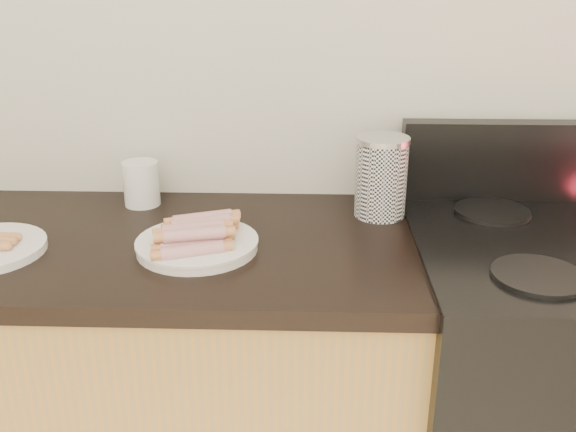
{
  "coord_description": "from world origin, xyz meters",
  "views": [
    {
      "loc": [
        0.16,
        0.39,
        1.48
      ],
      "look_at": [
        0.12,
        1.62,
        0.99
      ],
      "focal_mm": 40.0,
      "sensor_mm": 36.0,
      "label": 1
    }
  ],
  "objects_px": {
    "canister": "(381,177)",
    "mug": "(141,184)",
    "stove": "(559,414)",
    "main_plate": "(197,246)"
  },
  "relations": [
    {
      "from": "main_plate",
      "to": "mug",
      "type": "xyz_separation_m",
      "value": [
        -0.19,
        0.27,
        0.05
      ]
    },
    {
      "from": "stove",
      "to": "mug",
      "type": "height_order",
      "value": "mug"
    },
    {
      "from": "mug",
      "to": "stove",
      "type": "bearing_deg",
      "value": -12.57
    },
    {
      "from": "canister",
      "to": "mug",
      "type": "distance_m",
      "value": 0.6
    },
    {
      "from": "main_plate",
      "to": "canister",
      "type": "height_order",
      "value": "canister"
    },
    {
      "from": "canister",
      "to": "mug",
      "type": "bearing_deg",
      "value": 174.9
    },
    {
      "from": "stove",
      "to": "canister",
      "type": "relative_size",
      "value": 4.65
    },
    {
      "from": "mug",
      "to": "main_plate",
      "type": "bearing_deg",
      "value": -55.54
    },
    {
      "from": "stove",
      "to": "main_plate",
      "type": "height_order",
      "value": "main_plate"
    },
    {
      "from": "stove",
      "to": "main_plate",
      "type": "bearing_deg",
      "value": -177.44
    }
  ]
}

